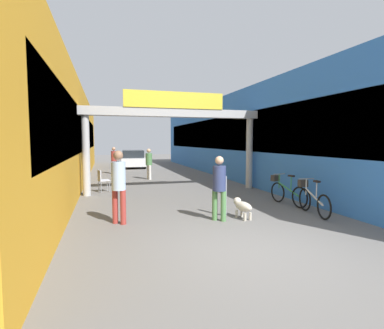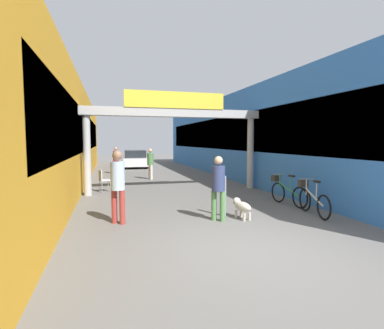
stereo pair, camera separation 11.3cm
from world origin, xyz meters
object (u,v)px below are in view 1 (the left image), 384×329
object	(u,v)px
cafe_chair_aluminium_nearer	(102,179)
parked_car_white	(133,159)
pedestrian_carrying_crate	(149,162)
bollard_post_metal	(225,195)
pedestrian_companion	(119,182)
bicycle_green_second	(286,191)
bicycle_silver_nearest	(312,199)
pedestrian_elderly_walking	(114,159)
dog_on_leash	(242,206)
pedestrian_with_dog	(219,184)

from	to	relation	value
cafe_chair_aluminium_nearer	parked_car_white	bearing A→B (deg)	78.65
pedestrian_carrying_crate	parked_car_white	xyz separation A→B (m)	(-0.16, 7.58, -0.29)
bollard_post_metal	parked_car_white	bearing A→B (deg)	93.76
pedestrian_companion	bicycle_green_second	world-z (taller)	pedestrian_companion
pedestrian_carrying_crate	bicycle_silver_nearest	xyz separation A→B (m)	(3.32, -8.86, -0.50)
pedestrian_companion	pedestrian_elderly_walking	size ratio (longest dim) A/B	1.09
pedestrian_elderly_walking	dog_on_leash	distance (m)	12.35
bollard_post_metal	parked_car_white	size ratio (longest dim) A/B	0.27
pedestrian_with_dog	bollard_post_metal	bearing A→B (deg)	51.03
pedestrian_companion	bicycle_silver_nearest	size ratio (longest dim) A/B	1.09
bicycle_silver_nearest	bicycle_green_second	xyz separation A→B (m)	(0.04, 1.32, 0.00)
pedestrian_with_dog	parked_car_white	size ratio (longest dim) A/B	0.41
pedestrian_with_dog	bollard_post_metal	world-z (taller)	pedestrian_with_dog
pedestrian_companion	pedestrian_carrying_crate	world-z (taller)	pedestrian_companion
pedestrian_with_dog	bicycle_green_second	xyz separation A→B (m)	(2.80, 1.25, -0.52)
pedestrian_companion	pedestrian_with_dog	bearing A→B (deg)	-9.40
bicycle_silver_nearest	parked_car_white	size ratio (longest dim) A/B	0.41
pedestrian_carrying_crate	bicycle_silver_nearest	size ratio (longest dim) A/B	0.98
pedestrian_elderly_walking	bicycle_silver_nearest	size ratio (longest dim) A/B	1.00
bollard_post_metal	bicycle_silver_nearest	bearing A→B (deg)	-11.25
pedestrian_with_dog	pedestrian_companion	xyz separation A→B (m)	(-2.49, 0.41, 0.10)
parked_car_white	pedestrian_companion	bearing A→B (deg)	-96.33
bicycle_silver_nearest	dog_on_leash	bearing A→B (deg)	176.76
pedestrian_companion	bicycle_silver_nearest	xyz separation A→B (m)	(5.25, -0.49, -0.62)
pedestrian_elderly_walking	pedestrian_carrying_crate	bearing A→B (deg)	-62.07
dog_on_leash	parked_car_white	distance (m)	16.39
bollard_post_metal	parked_car_white	distance (m)	15.99
pedestrian_carrying_crate	cafe_chair_aluminium_nearer	size ratio (longest dim) A/B	1.84
cafe_chair_aluminium_nearer	parked_car_white	size ratio (longest dim) A/B	0.22
dog_on_leash	cafe_chair_aluminium_nearer	xyz separation A→B (m)	(-3.61, 5.30, 0.21)
pedestrian_carrying_crate	bicycle_silver_nearest	distance (m)	9.48
pedestrian_companion	parked_car_white	distance (m)	16.06
dog_on_leash	bicycle_green_second	size ratio (longest dim) A/B	0.44
bollard_post_metal	bicycle_green_second	bearing A→B (deg)	18.67
pedestrian_with_dog	dog_on_leash	xyz separation A→B (m)	(0.68, 0.04, -0.63)
cafe_chair_aluminium_nearer	bicycle_silver_nearest	bearing A→B (deg)	-43.55
dog_on_leash	bollard_post_metal	size ratio (longest dim) A/B	0.66
pedestrian_companion	bollard_post_metal	xyz separation A→B (m)	(2.82, -0.00, -0.49)
parked_car_white	pedestrian_with_dog	bearing A→B (deg)	-87.48
bollard_post_metal	pedestrian_carrying_crate	bearing A→B (deg)	96.05
pedestrian_carrying_crate	parked_car_white	distance (m)	7.59
bollard_post_metal	parked_car_white	xyz separation A→B (m)	(-1.05, 15.96, 0.08)
pedestrian_elderly_walking	cafe_chair_aluminium_nearer	xyz separation A→B (m)	(-0.67, -6.68, -0.41)
dog_on_leash	bicycle_silver_nearest	world-z (taller)	bicycle_silver_nearest
pedestrian_companion	bicycle_silver_nearest	distance (m)	5.31
bollard_post_metal	cafe_chair_aluminium_nearer	world-z (taller)	bollard_post_metal
pedestrian_carrying_crate	bicycle_green_second	bearing A→B (deg)	-65.98
pedestrian_carrying_crate	bollard_post_metal	xyz separation A→B (m)	(0.89, -8.38, -0.37)
pedestrian_with_dog	pedestrian_elderly_walking	bearing A→B (deg)	100.69
pedestrian_elderly_walking	parked_car_white	world-z (taller)	pedestrian_elderly_walking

